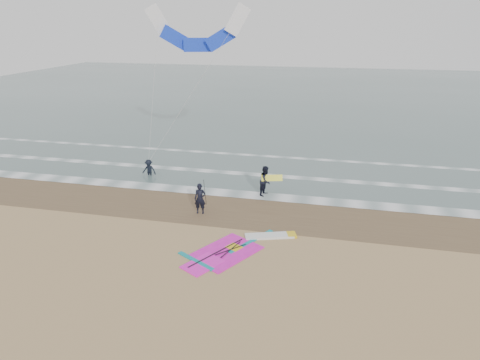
% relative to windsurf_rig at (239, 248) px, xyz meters
% --- Properties ---
extents(ground, '(120.00, 120.00, 0.00)m').
position_rel_windsurf_rig_xyz_m(ground, '(-0.66, -1.58, -0.03)').
color(ground, tan).
rests_on(ground, ground).
extents(sea_water, '(120.00, 80.00, 0.02)m').
position_rel_windsurf_rig_xyz_m(sea_water, '(-0.66, 46.42, -0.02)').
color(sea_water, '#47605E').
rests_on(sea_water, ground).
extents(wet_sand_band, '(120.00, 5.00, 0.01)m').
position_rel_windsurf_rig_xyz_m(wet_sand_band, '(-0.66, 4.42, -0.03)').
color(wet_sand_band, brown).
rests_on(wet_sand_band, ground).
extents(foam_waterline, '(120.00, 9.15, 0.02)m').
position_rel_windsurf_rig_xyz_m(foam_waterline, '(-0.66, 8.87, -0.00)').
color(foam_waterline, white).
rests_on(foam_waterline, ground).
extents(windsurf_rig, '(5.32, 5.04, 0.13)m').
position_rel_windsurf_rig_xyz_m(windsurf_rig, '(0.00, 0.00, 0.00)').
color(windsurf_rig, white).
rests_on(windsurf_rig, ground).
extents(person_standing, '(0.70, 0.51, 1.77)m').
position_rel_windsurf_rig_xyz_m(person_standing, '(-3.00, 3.44, 0.85)').
color(person_standing, black).
rests_on(person_standing, ground).
extents(person_walking, '(0.97, 1.10, 1.89)m').
position_rel_windsurf_rig_xyz_m(person_walking, '(0.14, 6.93, 0.91)').
color(person_walking, black).
rests_on(person_walking, ground).
extents(person_wading, '(1.00, 0.59, 1.52)m').
position_rel_windsurf_rig_xyz_m(person_wading, '(-8.42, 8.65, 0.73)').
color(person_wading, black).
rests_on(person_wading, ground).
extents(held_pole, '(0.17, 0.86, 1.82)m').
position_rel_windsurf_rig_xyz_m(held_pole, '(-2.70, 3.44, 1.26)').
color(held_pole, black).
rests_on(held_pole, ground).
extents(carried_kiteboard, '(1.30, 0.51, 0.39)m').
position_rel_windsurf_rig_xyz_m(carried_kiteboard, '(0.54, 6.83, 1.16)').
color(carried_kiteboard, yellow).
rests_on(carried_kiteboard, ground).
extents(surf_kite, '(7.16, 2.67, 10.40)m').
position_rel_windsurf_rig_xyz_m(surf_kite, '(-5.29, 10.95, 9.47)').
color(surf_kite, white).
rests_on(surf_kite, ground).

